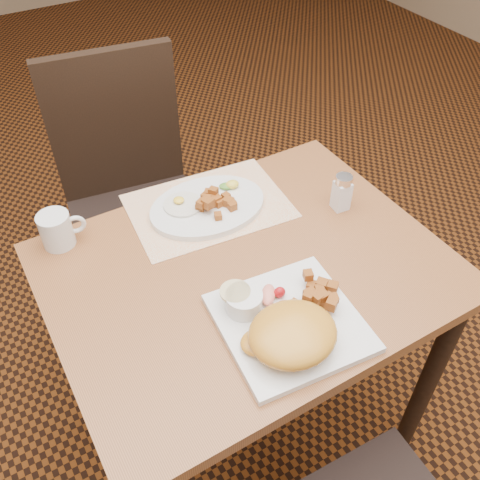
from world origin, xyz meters
name	(u,v)px	position (x,y,z in m)	size (l,w,h in m)	color
ground	(246,425)	(0.00, 0.00, 0.00)	(8.00, 8.00, 0.00)	black
table	(248,298)	(0.00, 0.00, 0.64)	(0.90, 0.70, 0.75)	#97582E
chair_far	(131,189)	(-0.05, 0.68, 0.54)	(0.48, 0.49, 0.97)	black
placemat	(209,206)	(0.02, 0.24, 0.75)	(0.40, 0.28, 0.00)	white
plate_square	(290,323)	(-0.01, -0.19, 0.76)	(0.28, 0.28, 0.02)	silver
plate_oval	(208,206)	(0.01, 0.23, 0.76)	(0.30, 0.23, 0.02)	silver
hollandaise_mound	(292,335)	(-0.05, -0.24, 0.80)	(0.19, 0.16, 0.07)	gold
ramekin	(243,301)	(-0.08, -0.11, 0.79)	(0.08, 0.09, 0.04)	silver
garnish_sq	(271,294)	(-0.01, -0.11, 0.78)	(0.07, 0.07, 0.03)	#387223
fried_egg	(182,204)	(-0.04, 0.26, 0.77)	(0.10, 0.10, 0.02)	white
garnish_ov	(230,185)	(0.10, 0.26, 0.78)	(0.06, 0.04, 0.02)	#387223
salt_shaker	(342,192)	(0.31, 0.06, 0.80)	(0.05, 0.05, 0.10)	white
coffee_mug	(57,230)	(-0.35, 0.30, 0.79)	(0.11, 0.08, 0.09)	silver
home_fries_sq	(319,294)	(0.07, -0.17, 0.78)	(0.12, 0.12, 0.04)	#A5561A
home_fries_ov	(214,201)	(0.03, 0.21, 0.78)	(0.10, 0.11, 0.04)	#A5561A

